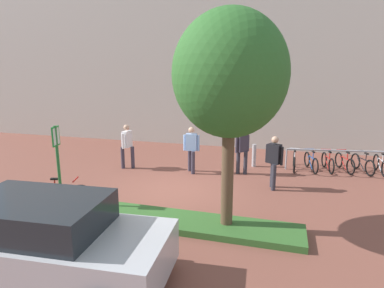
{
  "coord_description": "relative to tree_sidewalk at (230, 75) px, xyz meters",
  "views": [
    {
      "loc": [
        3.23,
        -9.17,
        3.68
      ],
      "look_at": [
        0.25,
        1.16,
        1.28
      ],
      "focal_mm": 30.34,
      "sensor_mm": 36.0,
      "label": 1
    }
  ],
  "objects": [
    {
      "name": "ground_plane",
      "position": [
        -2.04,
        2.08,
        -3.61
      ],
      "size": [
        60.0,
        60.0,
        0.0
      ],
      "primitive_type": "plane",
      "color": "brown"
    },
    {
      "name": "building_facade",
      "position": [
        -2.04,
        9.26,
        1.39
      ],
      "size": [
        28.0,
        1.2,
        10.0
      ],
      "primitive_type": "cube",
      "color": "#B2ADA3",
      "rests_on": "ground"
    },
    {
      "name": "planter_strip",
      "position": [
        -1.68,
        -0.1,
        -3.53
      ],
      "size": [
        7.0,
        1.1,
        0.16
      ],
      "primitive_type": "cube",
      "color": "#336028",
      "rests_on": "ground"
    },
    {
      "name": "tree_sidewalk",
      "position": [
        0.0,
        0.0,
        0.0
      ],
      "size": [
        2.52,
        2.52,
        5.02
      ],
      "color": "brown",
      "rests_on": "ground"
    },
    {
      "name": "parking_sign_post",
      "position": [
        -4.53,
        -0.1,
        -2.09
      ],
      "size": [
        0.1,
        0.36,
        2.32
      ],
      "color": "#2D7238",
      "rests_on": "ground"
    },
    {
      "name": "bike_at_sign",
      "position": [
        -4.57,
        0.01,
        -3.26
      ],
      "size": [
        1.62,
        0.6,
        0.86
      ],
      "color": "black",
      "rests_on": "ground"
    },
    {
      "name": "bike_rack_cluster",
      "position": [
        3.17,
        5.76,
        -3.26
      ],
      "size": [
        3.72,
        1.93,
        0.83
      ],
      "color": "#99999E",
      "rests_on": "ground"
    },
    {
      "name": "bollard_steel",
      "position": [
        0.12,
        5.51,
        -3.16
      ],
      "size": [
        0.16,
        0.16,
        0.9
      ],
      "primitive_type": "cylinder",
      "color": "#ADADB2",
      "rests_on": "ground"
    },
    {
      "name": "person_suited_dark",
      "position": [
        0.94,
        3.14,
        -2.62
      ],
      "size": [
        0.55,
        0.43,
        1.72
      ],
      "color": "#2D2D38",
      "rests_on": "ground"
    },
    {
      "name": "person_casual_tan",
      "position": [
        -4.58,
        3.92,
        -2.62
      ],
      "size": [
        0.49,
        0.61,
        1.72
      ],
      "color": "#383342",
      "rests_on": "ground"
    },
    {
      "name": "person_suited_navy",
      "position": [
        -0.23,
        4.43,
        -2.62
      ],
      "size": [
        0.46,
        0.46,
        1.72
      ],
      "color": "#2D2D38",
      "rests_on": "ground"
    },
    {
      "name": "person_shirt_blue",
      "position": [
        -2.05,
        4.09,
        -2.62
      ],
      "size": [
        0.61,
        0.46,
        1.72
      ],
      "color": "#383342",
      "rests_on": "ground"
    },
    {
      "name": "car_silver_sedan",
      "position": [
        -2.75,
        -2.79,
        -2.85
      ],
      "size": [
        4.42,
        2.28,
        1.54
      ],
      "color": "#B7B7BC",
      "rests_on": "ground"
    }
  ]
}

